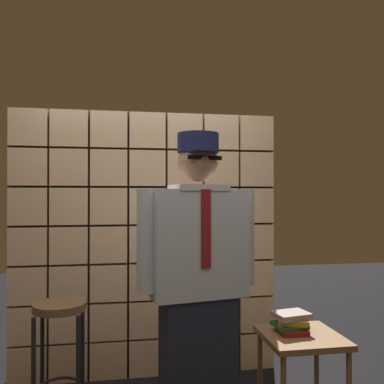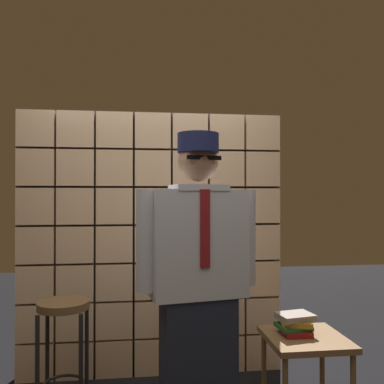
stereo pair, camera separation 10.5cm
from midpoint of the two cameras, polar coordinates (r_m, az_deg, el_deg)
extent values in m
cube|color=#E0B78C|center=(3.68, -20.47, -21.61)|extent=(0.29, 0.08, 0.29)
cube|color=#E0B78C|center=(3.63, -15.32, -21.96)|extent=(0.29, 0.08, 0.29)
cube|color=#E0B78C|center=(3.60, -10.04, -22.15)|extent=(0.29, 0.08, 0.29)
cube|color=#E0B78C|center=(3.60, -4.69, -22.17)|extent=(0.29, 0.08, 0.29)
cube|color=#E0B78C|center=(3.62, 0.61, -22.02)|extent=(0.29, 0.08, 0.29)
cube|color=#E0B78C|center=(3.67, 5.79, -21.71)|extent=(0.29, 0.08, 0.29)
cube|color=#E0B78C|center=(3.75, 10.76, -21.25)|extent=(0.29, 0.08, 0.29)
cube|color=#E0B78C|center=(3.58, -20.46, -16.97)|extent=(0.29, 0.08, 0.29)
cube|color=#E0B78C|center=(3.53, -15.31, -17.26)|extent=(0.29, 0.08, 0.29)
cube|color=#E0B78C|center=(3.50, -10.03, -17.42)|extent=(0.29, 0.08, 0.29)
cube|color=#E0B78C|center=(3.49, -4.69, -17.43)|extent=(0.29, 0.08, 0.29)
cube|color=#E0B78C|center=(3.52, 0.61, -17.31)|extent=(0.29, 0.08, 0.29)
cube|color=#E0B78C|center=(3.57, 5.78, -17.06)|extent=(0.29, 0.08, 0.29)
cube|color=#E0B78C|center=(3.65, 10.75, -16.69)|extent=(0.29, 0.08, 0.29)
cube|color=#E0B78C|center=(3.51, -20.44, -12.10)|extent=(0.29, 0.08, 0.29)
cube|color=#E0B78C|center=(3.45, -15.30, -12.31)|extent=(0.29, 0.08, 0.29)
cube|color=#E0B78C|center=(3.42, -10.02, -12.43)|extent=(0.29, 0.08, 0.29)
cube|color=#E0B78C|center=(3.42, -4.69, -12.44)|extent=(0.29, 0.08, 0.29)
cube|color=#E0B78C|center=(3.44, 0.61, -12.36)|extent=(0.29, 0.08, 0.29)
cube|color=#E0B78C|center=(3.50, 5.78, -12.17)|extent=(0.29, 0.08, 0.29)
cube|color=#E0B78C|center=(3.57, 10.75, -11.90)|extent=(0.29, 0.08, 0.29)
cube|color=#E0B78C|center=(3.46, -20.42, -7.05)|extent=(0.29, 0.08, 0.29)
cube|color=#E0B78C|center=(3.40, -15.29, -7.18)|extent=(0.29, 0.08, 0.29)
cube|color=#E0B78C|center=(3.37, -10.01, -7.25)|extent=(0.29, 0.08, 0.29)
cube|color=#E0B78C|center=(3.37, -4.68, -7.27)|extent=(0.29, 0.08, 0.29)
cube|color=#E0B78C|center=(3.39, 0.61, -7.21)|extent=(0.29, 0.08, 0.29)
cube|color=#E0B78C|center=(3.45, 5.77, -7.11)|extent=(0.29, 0.08, 0.29)
cube|color=#E0B78C|center=(3.53, 10.74, -6.95)|extent=(0.29, 0.08, 0.29)
cube|color=#E0B78C|center=(3.44, -20.41, -1.90)|extent=(0.29, 0.08, 0.29)
cube|color=#E0B78C|center=(3.38, -15.27, -1.94)|extent=(0.29, 0.08, 0.29)
cube|color=#E0B78C|center=(3.35, -10.00, -1.97)|extent=(0.29, 0.08, 0.29)
cube|color=#E0B78C|center=(3.34, -4.68, -1.97)|extent=(0.29, 0.08, 0.29)
cube|color=#E0B78C|center=(3.37, 0.61, -1.96)|extent=(0.29, 0.08, 0.29)
cube|color=#E0B78C|center=(3.42, 5.77, -1.94)|extent=(0.29, 0.08, 0.29)
cube|color=#E0B78C|center=(3.51, 10.73, -1.90)|extent=(0.29, 0.08, 0.29)
cube|color=#E0B78C|center=(3.44, -20.39, 3.27)|extent=(0.29, 0.08, 0.29)
cube|color=#E0B78C|center=(3.38, -15.26, 3.32)|extent=(0.29, 0.08, 0.29)
cube|color=#E0B78C|center=(3.35, -9.99, 3.35)|extent=(0.29, 0.08, 0.29)
cube|color=#E0B78C|center=(3.35, -4.67, 3.34)|extent=(0.29, 0.08, 0.29)
cube|color=#E0B78C|center=(3.38, 0.61, 3.31)|extent=(0.29, 0.08, 0.29)
cube|color=#E0B78C|center=(3.43, 5.76, 3.25)|extent=(0.29, 0.08, 0.29)
cube|color=#E0B78C|center=(3.51, 10.72, 3.17)|extent=(0.29, 0.08, 0.29)
cube|color=#E0B78C|center=(3.48, -20.37, 8.38)|extent=(0.29, 0.08, 0.29)
cube|color=#E0B78C|center=(3.42, -15.25, 8.52)|extent=(0.29, 0.08, 0.29)
cube|color=#E0B78C|center=(3.39, -9.98, 8.59)|extent=(0.29, 0.08, 0.29)
cube|color=#E0B78C|center=(3.39, -4.67, 8.59)|extent=(0.29, 0.08, 0.29)
cube|color=#E0B78C|center=(3.41, 0.61, 8.52)|extent=(0.29, 0.08, 0.29)
cube|color=#E0B78C|center=(3.47, 5.76, 8.38)|extent=(0.29, 0.08, 0.29)
cube|color=#E0B78C|center=(3.55, 10.71, 8.18)|extent=(0.29, 0.08, 0.29)
cube|color=#38332D|center=(3.42, -4.72, -7.16)|extent=(2.20, 0.02, 2.20)
cube|color=#1E2333|center=(2.58, 2.16, -24.11)|extent=(0.45, 0.29, 0.88)
cube|color=silver|center=(2.38, 2.15, -7.20)|extent=(0.59, 0.33, 0.63)
cube|color=maroon|center=(2.25, 3.21, -5.18)|extent=(0.06, 0.02, 0.44)
cube|color=silver|center=(2.36, 2.15, 0.60)|extent=(0.34, 0.30, 0.04)
sphere|color=#A87A5B|center=(2.37, 2.15, 4.36)|extent=(0.24, 0.24, 0.24)
ellipsoid|color=black|center=(2.32, 2.59, 3.44)|extent=(0.17, 0.11, 0.11)
cube|color=black|center=(2.27, 3.07, 4.88)|extent=(0.20, 0.05, 0.02)
cylinder|color=#191E47|center=(2.29, 2.89, 5.79)|extent=(0.21, 0.21, 0.01)
cylinder|color=#191E47|center=(2.38, 2.15, 6.93)|extent=(0.24, 0.24, 0.11)
cylinder|color=silver|center=(2.49, 8.91, -6.31)|extent=(0.13, 0.13, 0.58)
cylinder|color=silver|center=(2.29, -5.22, -6.82)|extent=(0.13, 0.13, 0.58)
cylinder|color=brown|center=(2.87, -16.69, -15.06)|extent=(0.34, 0.34, 0.05)
torus|color=black|center=(3.05, -16.72, -24.54)|extent=(0.27, 0.27, 0.02)
cylinder|color=black|center=(2.90, -20.01, -23.01)|extent=(0.03, 0.03, 0.73)
cylinder|color=black|center=(2.86, -14.35, -23.39)|extent=(0.03, 0.03, 0.73)
cylinder|color=black|center=(3.14, -18.83, -21.20)|extent=(0.03, 0.03, 0.73)
cylinder|color=black|center=(3.10, -13.67, -21.50)|extent=(0.03, 0.03, 0.73)
cube|color=brown|center=(3.00, 16.76, -19.28)|extent=(0.52, 0.52, 0.04)
cylinder|color=brown|center=(3.21, 11.15, -23.03)|extent=(0.04, 0.04, 0.49)
cylinder|color=brown|center=(3.36, 18.86, -21.94)|extent=(0.04, 0.04, 0.49)
cube|color=maroon|center=(2.99, 15.50, -18.52)|extent=(0.19, 0.19, 0.04)
cube|color=#1E592D|center=(2.99, 15.16, -17.89)|extent=(0.23, 0.20, 0.03)
cube|color=olive|center=(2.97, 15.54, -17.41)|extent=(0.23, 0.19, 0.03)
cube|color=gray|center=(2.98, 15.41, -16.62)|extent=(0.26, 0.21, 0.04)
cylinder|color=navy|center=(2.98, 15.70, -18.01)|extent=(0.08, 0.08, 0.09)
torus|color=navy|center=(3.00, 16.78, -17.79)|extent=(0.06, 0.01, 0.06)
camera|label=1|loc=(0.05, -88.72, -0.01)|focal=37.70mm
camera|label=2|loc=(0.05, 91.28, 0.01)|focal=37.70mm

